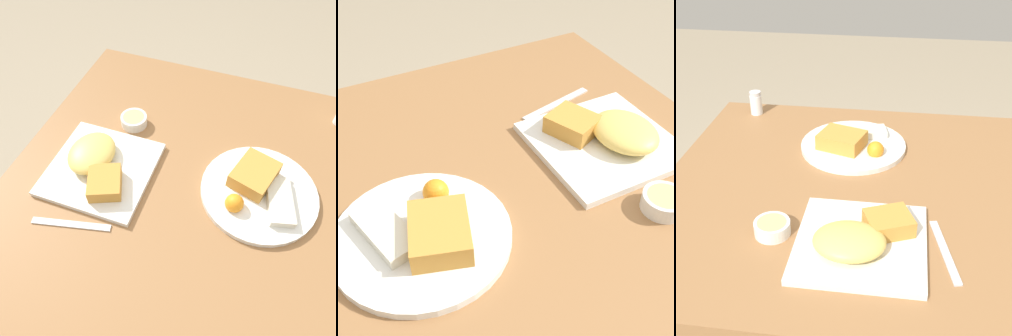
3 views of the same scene
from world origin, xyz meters
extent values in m
plane|color=gray|center=(0.00, 0.00, 0.00)|extent=(8.00, 8.00, 0.00)
cube|color=olive|center=(0.00, 0.00, 0.76)|extent=(0.95, 0.88, 0.04)
cylinder|color=brown|center=(-0.42, -0.38, 0.37)|extent=(0.05, 0.05, 0.74)
cylinder|color=brown|center=(0.42, -0.38, 0.37)|extent=(0.05, 0.05, 0.74)
cylinder|color=brown|center=(-0.42, 0.38, 0.37)|extent=(0.05, 0.05, 0.74)
cube|color=white|center=(0.03, -0.21, 0.79)|extent=(0.26, 0.26, 0.01)
ellipsoid|color=#EAC660|center=(0.01, -0.24, 0.81)|extent=(0.14, 0.12, 0.04)
cube|color=#C68938|center=(0.08, -0.17, 0.81)|extent=(0.11, 0.11, 0.04)
cylinder|color=white|center=(-0.04, 0.19, 0.79)|extent=(0.28, 0.28, 0.01)
cube|color=#C68938|center=(-0.06, 0.17, 0.81)|extent=(0.13, 0.12, 0.04)
cube|color=beige|center=(-0.02, 0.24, 0.80)|extent=(0.14, 0.09, 0.02)
sphere|color=orange|center=(0.03, 0.14, 0.81)|extent=(0.04, 0.04, 0.04)
cylinder|color=white|center=(-0.16, -0.19, 0.79)|extent=(0.07, 0.07, 0.03)
cylinder|color=#D1B775|center=(-0.16, -0.19, 0.81)|extent=(0.06, 0.06, 0.00)
cube|color=silver|center=(0.19, -0.20, 0.78)|extent=(0.06, 0.18, 0.00)
camera|label=1|loc=(0.45, 0.13, 1.45)|focal=35.00mm
camera|label=2|loc=(-0.52, 0.29, 1.34)|focal=50.00mm
camera|label=3|loc=(0.09, -0.91, 1.40)|focal=50.00mm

